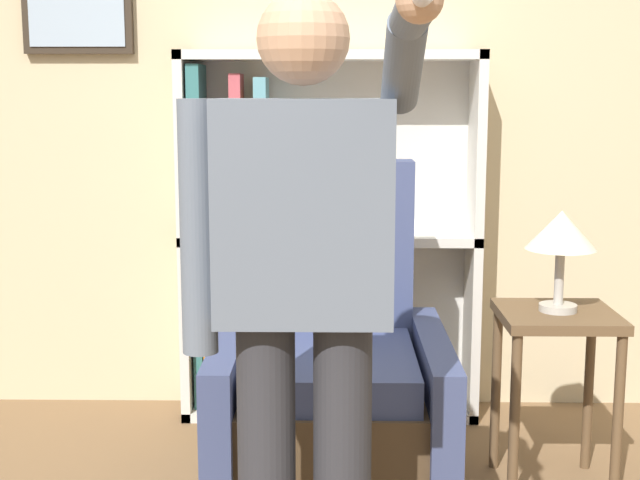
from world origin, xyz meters
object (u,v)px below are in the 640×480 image
object	(u,v)px
armchair	(332,394)
side_table	(556,348)
person_standing	(303,282)
table_lamp	(561,235)
bookcase	(292,240)

from	to	relation	value
armchair	side_table	bearing A→B (deg)	2.72
person_standing	table_lamp	world-z (taller)	person_standing
armchair	table_lamp	world-z (taller)	armchair
bookcase	side_table	world-z (taller)	bookcase
bookcase	table_lamp	size ratio (longest dim) A/B	4.46
armchair	table_lamp	size ratio (longest dim) A/B	3.28
armchair	person_standing	distance (m)	1.05
armchair	table_lamp	bearing A→B (deg)	2.72
bookcase	table_lamp	distance (m)	1.25
bookcase	table_lamp	xyz separation A→B (m)	(0.97, -0.77, 0.15)
side_table	table_lamp	world-z (taller)	table_lamp
person_standing	table_lamp	xyz separation A→B (m)	(0.87, 0.90, -0.02)
armchair	person_standing	size ratio (longest dim) A/B	0.71
bookcase	person_standing	size ratio (longest dim) A/B	0.96
person_standing	bookcase	bearing A→B (deg)	93.68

